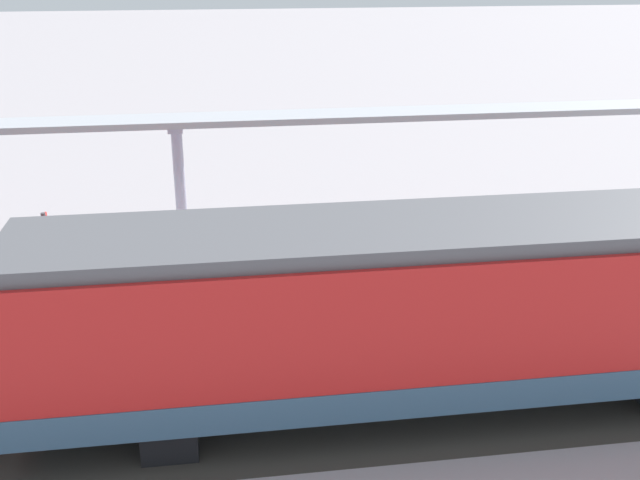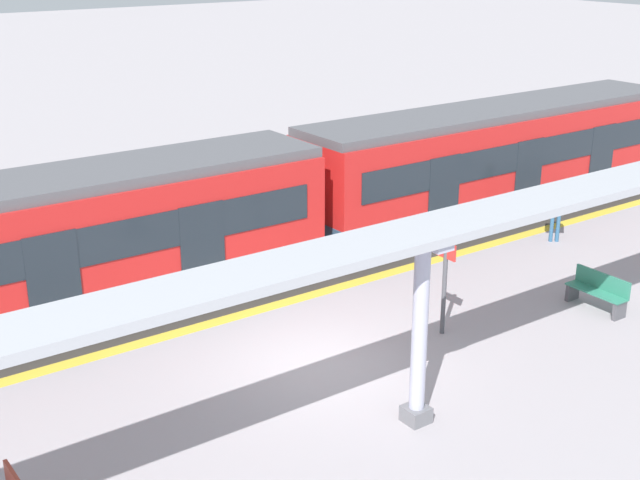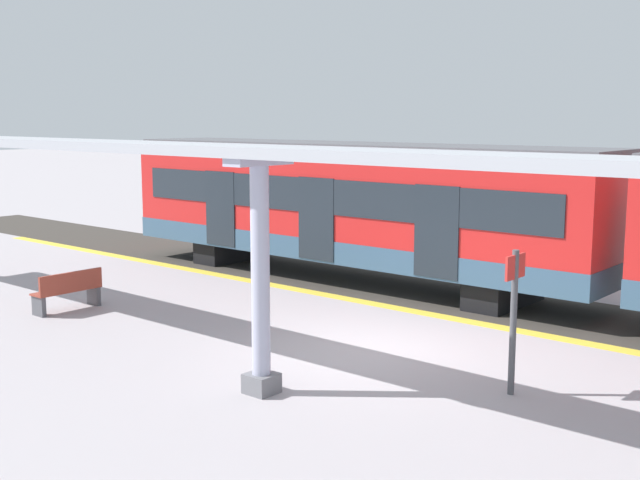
% 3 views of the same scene
% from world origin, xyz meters
% --- Properties ---
extents(ground_plane, '(176.00, 176.00, 0.00)m').
position_xyz_m(ground_plane, '(0.00, 0.00, 0.00)').
color(ground_plane, '#9E979C').
extents(tactile_edge_strip, '(0.37, 34.85, 0.01)m').
position_xyz_m(tactile_edge_strip, '(-3.03, 0.00, 0.00)').
color(tactile_edge_strip, gold).
rests_on(tactile_edge_strip, ground).
extents(trackbed, '(3.20, 46.85, 0.01)m').
position_xyz_m(trackbed, '(-4.81, 0.00, 0.00)').
color(trackbed, '#38332D').
rests_on(trackbed, ground).
extents(train_near_carriage, '(2.65, 13.61, 3.48)m').
position_xyz_m(train_near_carriage, '(-4.80, -4.17, 1.83)').
color(train_near_carriage, red).
rests_on(train_near_carriage, ground).
extents(train_far_carriage, '(2.65, 13.61, 3.48)m').
position_xyz_m(train_far_carriage, '(-4.80, 10.02, 1.83)').
color(train_far_carriage, red).
rests_on(train_far_carriage, ground).
extents(canopy_pillar_second, '(1.10, 0.44, 3.55)m').
position_xyz_m(canopy_pillar_second, '(2.76, 0.13, 1.80)').
color(canopy_pillar_second, slate).
rests_on(canopy_pillar_second, ground).
extents(canopy_beam, '(1.20, 27.96, 0.16)m').
position_xyz_m(canopy_beam, '(2.76, -0.05, 3.63)').
color(canopy_beam, '#A8AAB2').
rests_on(canopy_beam, canopy_pillar_nearest).
extents(bench_mid_platform, '(1.50, 0.46, 0.86)m').
position_xyz_m(bench_mid_platform, '(1.51, 6.90, 0.44)').
color(bench_mid_platform, '#2F7E63').
rests_on(bench_mid_platform, ground).
extents(platform_info_sign, '(0.56, 0.10, 2.20)m').
position_xyz_m(platform_info_sign, '(0.37, 3.02, 1.33)').
color(platform_info_sign, '#4C4C51').
rests_on(platform_info_sign, ground).
extents(passenger_waiting_near_edge, '(0.49, 0.55, 1.77)m').
position_xyz_m(passenger_waiting_near_edge, '(-2.16, 9.76, 1.11)').
color(passenger_waiting_near_edge, '#2F5B7F').
rests_on(passenger_waiting_near_edge, ground).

